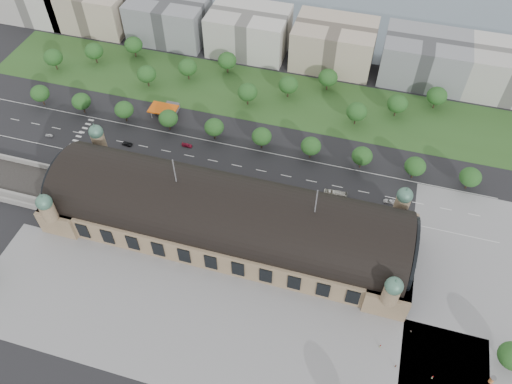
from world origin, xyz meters
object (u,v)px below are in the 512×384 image
(pedestrian_5, at_px, (432,377))
(pedestrian_1, at_px, (396,366))
(petrol_station, at_px, (168,108))
(parked_car_4, at_px, (136,165))
(traffic_car_0, at_px, (49,135))
(pedestrian_0, at_px, (380,346))
(parked_car_2, at_px, (145,171))
(bus_mid, at_px, (240,182))
(traffic_car_3, at_px, (187,145))
(advertising_column, at_px, (492,380))
(traffic_car_6, at_px, (389,201))
(bus_west, at_px, (256,185))
(parked_car_1, at_px, (95,162))
(pedestrian_2, at_px, (411,331))
(parked_car_5, at_px, (166,171))
(traffic_car_4, at_px, (251,184))
(parked_car_6, at_px, (161,174))
(bus_east, at_px, (335,194))
(traffic_car_2, at_px, (127,144))
(parked_car_3, at_px, (130,166))
(parked_car_0, at_px, (119,161))

(pedestrian_5, bearing_deg, pedestrian_1, -92.48)
(petrol_station, relative_size, parked_car_4, 3.33)
(traffic_car_0, bearing_deg, pedestrian_0, 67.37)
(parked_car_2, distance_m, bus_mid, 44.98)
(traffic_car_3, height_order, bus_mid, bus_mid)
(parked_car_4, distance_m, advertising_column, 169.63)
(parked_car_4, bearing_deg, traffic_car_6, 56.57)
(parked_car_2, height_order, parked_car_4, parked_car_2)
(parked_car_2, bearing_deg, pedestrian_1, 36.84)
(petrol_station, xyz_separation_m, bus_west, (58.49, -37.96, -1.10))
(bus_west, bearing_deg, parked_car_1, 93.60)
(petrol_station, bearing_deg, pedestrian_5, -36.87)
(petrol_station, xyz_separation_m, pedestrian_2, (131.55, -89.93, -2.15))
(parked_car_5, bearing_deg, traffic_car_6, 74.49)
(traffic_car_4, relative_size, pedestrian_0, 2.51)
(pedestrian_0, height_order, pedestrian_2, pedestrian_0)
(parked_car_4, height_order, parked_car_6, parked_car_4)
(bus_east, distance_m, pedestrian_2, 67.96)
(traffic_car_0, xyz_separation_m, traffic_car_2, (40.08, 5.06, 0.07))
(bus_east, bearing_deg, bus_west, 94.43)
(bus_west, bearing_deg, petrol_station, 55.96)
(traffic_car_4, bearing_deg, parked_car_4, -91.67)
(parked_car_6, height_order, pedestrian_5, pedestrian_5)
(pedestrian_0, bearing_deg, traffic_car_0, 147.81)
(traffic_car_3, bearing_deg, bus_east, -98.76)
(traffic_car_2, xyz_separation_m, traffic_car_4, (65.87, -8.57, -0.02))
(parked_car_1, xyz_separation_m, advertising_column, (178.18, -56.45, 1.04))
(traffic_car_6, height_order, pedestrian_2, pedestrian_2)
(parked_car_5, distance_m, pedestrian_0, 120.91)
(traffic_car_0, distance_m, traffic_car_3, 69.89)
(parked_car_3, height_order, parked_car_6, parked_car_6)
(parked_car_3, bearing_deg, bus_west, 67.88)
(traffic_car_0, height_order, traffic_car_2, traffic_car_2)
(bus_east, bearing_deg, parked_car_0, 90.88)
(parked_car_1, bearing_deg, parked_car_4, 73.76)
(parked_car_6, bearing_deg, parked_car_5, 100.35)
(bus_west, height_order, advertising_column, bus_west)
(pedestrian_1, bearing_deg, parked_car_6, 116.33)
(parked_car_3, xyz_separation_m, pedestrian_2, (133.67, -47.84, 0.14))
(parked_car_6, relative_size, pedestrian_5, 2.76)
(parked_car_4, distance_m, parked_car_6, 13.36)
(bus_mid, bearing_deg, bus_west, -84.42)
(traffic_car_4, height_order, parked_car_6, traffic_car_4)
(bus_west, bearing_deg, pedestrian_0, -135.01)
(parked_car_3, bearing_deg, parked_car_1, -108.69)
(parked_car_6, height_order, bus_west, bus_west)
(parked_car_5, bearing_deg, traffic_car_3, 150.08)
(parked_car_2, bearing_deg, parked_car_1, -114.39)
(pedestrian_1, relative_size, pedestrian_2, 1.08)
(pedestrian_2, bearing_deg, pedestrian_0, 94.77)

